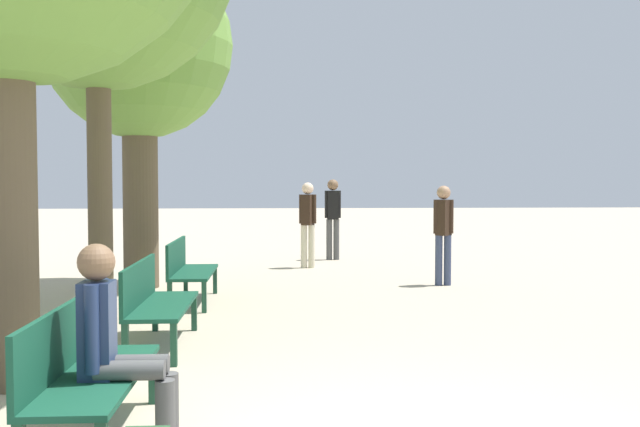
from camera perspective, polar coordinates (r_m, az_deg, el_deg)
bench_row_0 at (r=4.97m, az=-18.57°, el=-11.46°), size 0.53×1.66×0.88m
bench_row_1 at (r=7.51m, az=-13.20°, el=-6.61°), size 0.53×1.66×0.88m
bench_row_2 at (r=10.12m, az=-10.61°, el=-4.21°), size 0.53×1.66×0.88m
tree_row_2 at (r=11.84m, az=-14.29°, el=12.57°), size 2.95×2.95×5.31m
person_seated at (r=4.79m, az=-16.01°, el=-9.67°), size 0.62×0.35×1.30m
pedestrian_near at (r=15.32m, az=1.03°, el=-0.02°), size 0.35×0.24×1.73m
pedestrian_mid at (r=13.89m, az=-0.99°, el=-0.45°), size 0.34×0.29×1.67m
pedestrian_far at (r=11.73m, az=9.84°, el=-1.18°), size 0.33×0.29×1.62m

